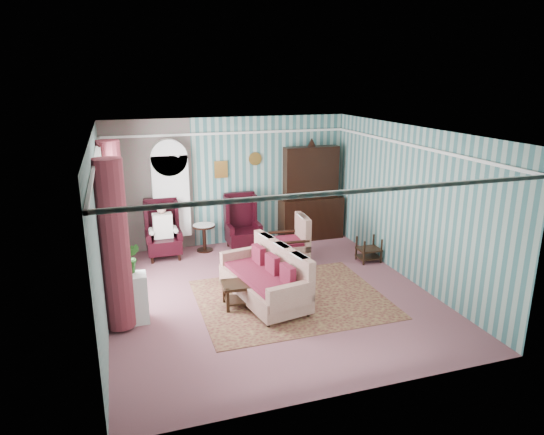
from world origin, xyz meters
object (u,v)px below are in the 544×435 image
object	(u,v)px
wingback_right	(243,222)
floral_armchair	(288,242)
sofa	(264,272)
plant_stand	(130,299)
round_side_table	(204,238)
bookcase	(171,202)
nest_table	(369,249)
seated_woman	(163,231)
coffee_table	(251,293)
dresser_hutch	(311,190)
wingback_left	(163,230)

from	to	relation	value
wingback_right	floral_armchair	bearing A→B (deg)	-57.93
wingback_right	sofa	distance (m)	2.68
floral_armchair	plant_stand	bearing A→B (deg)	120.20
wingback_right	round_side_table	world-z (taller)	wingback_right
round_side_table	sofa	size ratio (longest dim) A/B	0.31
bookcase	sofa	bearing A→B (deg)	-68.97
nest_table	plant_stand	bearing A→B (deg)	-166.16
seated_woman	round_side_table	distance (m)	0.96
round_side_table	nest_table	bearing A→B (deg)	-28.20
nest_table	coffee_table	distance (m)	3.14
sofa	coffee_table	world-z (taller)	sofa
dresser_hutch	floral_armchair	world-z (taller)	dresser_hutch
bookcase	coffee_table	world-z (taller)	bookcase
nest_table	coffee_table	size ratio (longest dim) A/B	0.56
bookcase	wingback_right	distance (m)	1.63
wingback_right	wingback_left	bearing A→B (deg)	180.00
round_side_table	floral_armchair	size ratio (longest dim) A/B	0.66
seated_woman	wingback_right	bearing A→B (deg)	0.00
sofa	floral_armchair	bearing A→B (deg)	-43.45
round_side_table	coffee_table	distance (m)	2.91
bookcase	nest_table	xyz separation A→B (m)	(3.82, -1.94, -0.85)
seated_woman	nest_table	size ratio (longest dim) A/B	2.19
dresser_hutch	round_side_table	world-z (taller)	dresser_hutch
round_side_table	plant_stand	world-z (taller)	plant_stand
plant_stand	wingback_right	bearing A→B (deg)	47.16
bookcase	seated_woman	xyz separation A→B (m)	(-0.25, -0.39, -0.53)
dresser_hutch	coffee_table	xyz separation A→B (m)	(-2.34, -3.02, -0.97)
bookcase	sofa	distance (m)	3.32
bookcase	seated_woman	distance (m)	0.70
dresser_hutch	wingback_left	size ratio (longest dim) A/B	1.89
seated_woman	plant_stand	xyz separation A→B (m)	(-0.80, -2.75, -0.19)
round_side_table	nest_table	xyz separation A→B (m)	(3.17, -1.70, -0.03)
plant_stand	round_side_table	bearing A→B (deg)	59.62
wingback_left	seated_woman	size ratio (longest dim) A/B	1.06
nest_table	sofa	size ratio (longest dim) A/B	0.28
wingback_left	nest_table	size ratio (longest dim) A/B	2.31
seated_woman	coffee_table	size ratio (longest dim) A/B	1.22
floral_armchair	coffee_table	world-z (taller)	floral_armchair
seated_woman	round_side_table	size ratio (longest dim) A/B	1.97
sofa	coffee_table	bearing A→B (deg)	98.22
plant_stand	coffee_table	size ratio (longest dim) A/B	0.83
sofa	coffee_table	size ratio (longest dim) A/B	2.03
wingback_left	plant_stand	world-z (taller)	wingback_left
round_side_table	plant_stand	xyz separation A→B (m)	(-1.70, -2.90, 0.10)
floral_armchair	seated_woman	bearing A→B (deg)	68.93
wingback_left	floral_armchair	world-z (taller)	wingback_left
bookcase	plant_stand	world-z (taller)	bookcase
seated_woman	floral_armchair	size ratio (longest dim) A/B	1.29
plant_stand	sofa	world-z (taller)	sofa
floral_armchair	coffee_table	xyz separation A→B (m)	(-1.27, -1.65, -0.25)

